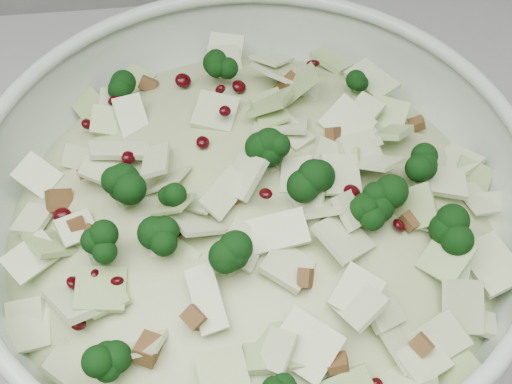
% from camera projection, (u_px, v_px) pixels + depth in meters
% --- Properties ---
extents(counter, '(3.60, 0.60, 0.90)m').
position_uv_depth(counter, '(512.00, 362.00, 1.01)').
color(counter, '#A1A29D').
rests_on(counter, floor).
extents(mixing_bowl, '(0.41, 0.41, 0.15)m').
position_uv_depth(mixing_bowl, '(253.00, 234.00, 0.51)').
color(mixing_bowl, '#B4C6B5').
rests_on(mixing_bowl, counter).
extents(salad, '(0.41, 0.41, 0.15)m').
position_uv_depth(salad, '(252.00, 214.00, 0.49)').
color(salad, '#BFCF8E').
rests_on(salad, mixing_bowl).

